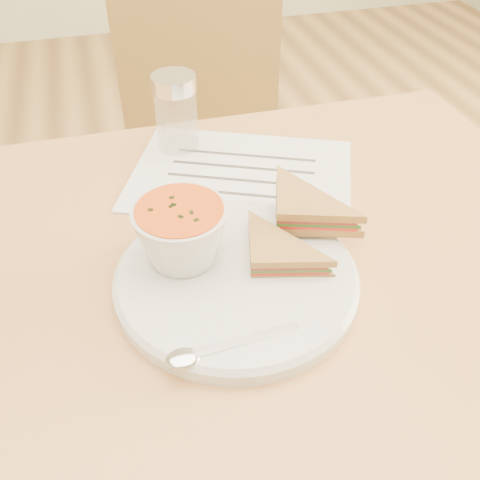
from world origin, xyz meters
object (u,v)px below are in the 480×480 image
object	(u,v)px
dining_table	(229,413)
plate	(236,279)
soup_bowl	(182,236)
chair_far	(218,180)
condiment_shaker	(176,113)

from	to	relation	value
dining_table	plate	size ratio (longest dim) A/B	3.49
soup_bowl	chair_far	bearing A→B (deg)	73.43
chair_far	plate	world-z (taller)	chair_far
chair_far	condiment_shaker	distance (m)	0.49
chair_far	condiment_shaker	xyz separation A→B (m)	(-0.13, -0.32, 0.36)
soup_bowl	condiment_shaker	world-z (taller)	condiment_shaker
soup_bowl	plate	bearing A→B (deg)	-36.49
dining_table	plate	bearing A→B (deg)	-90.28
dining_table	condiment_shaker	world-z (taller)	condiment_shaker
plate	chair_far	bearing A→B (deg)	79.04
chair_far	plate	bearing A→B (deg)	80.53
condiment_shaker	dining_table	bearing A→B (deg)	-88.14
chair_far	condiment_shaker	size ratio (longest dim) A/B	7.42
dining_table	chair_far	xyz separation A→B (m)	(0.12, 0.58, 0.08)
plate	condiment_shaker	xyz separation A→B (m)	(-0.01, 0.33, 0.05)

